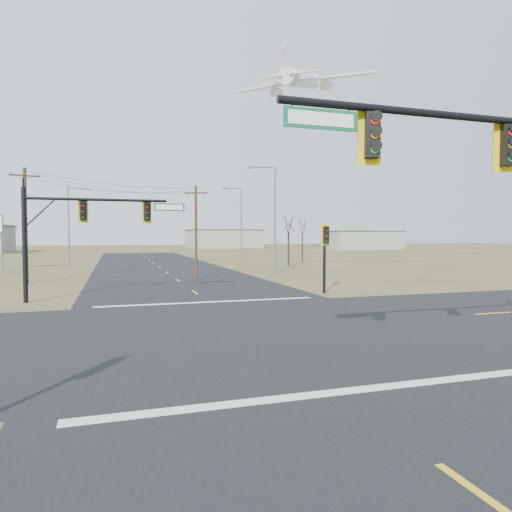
{
  "coord_description": "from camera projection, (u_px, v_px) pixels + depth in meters",
  "views": [
    {
      "loc": [
        -4.9,
        -16.92,
        3.69
      ],
      "look_at": [
        0.68,
        1.0,
        2.83
      ],
      "focal_mm": 32.0,
      "sensor_mm": 36.0,
      "label": 1
    }
  ],
  "objects": [
    {
      "name": "bare_tree_d",
      "position": [
        302.0,
        225.0,
        63.19
      ],
      "size": [
        2.88,
        2.88,
        6.27
      ],
      "rotation": [
        0.0,
        0.0,
        -0.24
      ],
      "color": "black",
      "rests_on": "ground"
    },
    {
      "name": "streetlight_c",
      "position": [
        71.0,
        222.0,
        50.32
      ],
      "size": [
        2.52,
        0.26,
        9.05
      ],
      "rotation": [
        0.0,
        0.0,
        0.06
      ],
      "color": "slate",
      "rests_on": "ground"
    },
    {
      "name": "streetlight_a",
      "position": [
        273.0,
        213.0,
        43.12
      ],
      "size": [
        2.84,
        0.26,
        10.24
      ],
      "rotation": [
        0.0,
        0.0,
        -0.01
      ],
      "color": "slate",
      "rests_on": "ground"
    },
    {
      "name": "bare_tree_c",
      "position": [
        289.0,
        223.0,
        53.76
      ],
      "size": [
        3.17,
        3.17,
        6.57
      ],
      "rotation": [
        0.0,
        0.0,
        -0.15
      ],
      "color": "black",
      "rests_on": "ground"
    },
    {
      "name": "warehouse_right",
      "position": [
        362.0,
        241.0,
        115.08
      ],
      "size": [
        18.0,
        10.0,
        4.5
      ],
      "primitive_type": "cube",
      "color": "gray",
      "rests_on": "ground"
    },
    {
      "name": "warehouse_mid",
      "position": [
        224.0,
        239.0,
        129.99
      ],
      "size": [
        20.0,
        12.0,
        5.0
      ],
      "primitive_type": "cube",
      "color": "gray",
      "rests_on": "ground"
    },
    {
      "name": "utility_pole_far",
      "position": [
        26.0,
        223.0,
        34.2
      ],
      "size": [
        2.08,
        0.72,
        8.73
      ],
      "rotation": [
        0.0,
        0.0,
        0.29
      ],
      "color": "#482F1E",
      "rests_on": "ground"
    },
    {
      "name": "pedestal_signal_ne",
      "position": [
        325.0,
        242.0,
        28.7
      ],
      "size": [
        0.59,
        0.51,
        4.42
      ],
      "rotation": [
        0.0,
        0.0,
        -0.08
      ],
      "color": "black",
      "rests_on": "ground"
    },
    {
      "name": "road_ew",
      "position": [
        247.0,
        329.0,
        17.77
      ],
      "size": [
        160.0,
        14.0,
        0.02
      ],
      "primitive_type": "cube",
      "color": "black",
      "rests_on": "ground"
    },
    {
      "name": "utility_pole_near",
      "position": [
        196.0,
        231.0,
        36.78
      ],
      "size": [
        1.77,
        0.84,
        7.67
      ],
      "rotation": [
        0.0,
        0.0,
        -0.4
      ],
      "color": "#482F1E",
      "rests_on": "ground"
    },
    {
      "name": "stop_bar_far",
      "position": [
        209.0,
        302.0,
        24.92
      ],
      "size": [
        12.0,
        0.4,
        0.01
      ],
      "primitive_type": "cube",
      "color": "silver",
      "rests_on": "road_ns"
    },
    {
      "name": "ground",
      "position": [
        247.0,
        330.0,
        17.77
      ],
      "size": [
        320.0,
        320.0,
        0.0
      ],
      "primitive_type": "plane",
      "color": "olive",
      "rests_on": "ground"
    },
    {
      "name": "mast_arm_far",
      "position": [
        87.0,
        219.0,
        25.63
      ],
      "size": [
        8.83,
        0.58,
        6.29
      ],
      "rotation": [
        0.0,
        0.0,
        0.37
      ],
      "color": "black",
      "rests_on": "ground"
    },
    {
      "name": "streetlight_b",
      "position": [
        240.0,
        220.0,
        65.18
      ],
      "size": [
        2.95,
        0.42,
        10.52
      ],
      "rotation": [
        0.0,
        0.0,
        0.3
      ],
      "color": "slate",
      "rests_on": "ground"
    },
    {
      "name": "road_ns",
      "position": [
        247.0,
        329.0,
        17.77
      ],
      "size": [
        14.0,
        160.0,
        0.02
      ],
      "primitive_type": "cube",
      "color": "black",
      "rests_on": "ground"
    },
    {
      "name": "stop_bar_near",
      "position": [
        336.0,
        392.0,
        10.61
      ],
      "size": [
        12.0,
        0.4,
        0.01
      ],
      "primitive_type": "cube",
      "color": "silver",
      "rests_on": "road_ns"
    },
    {
      "name": "jet_airliner",
      "position": [
        301.0,
        79.0,
        97.1
      ],
      "size": [
        29.71,
        29.82,
        13.85
      ],
      "rotation": [
        0.0,
        -0.25,
        0.84
      ],
      "color": "white"
    }
  ]
}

